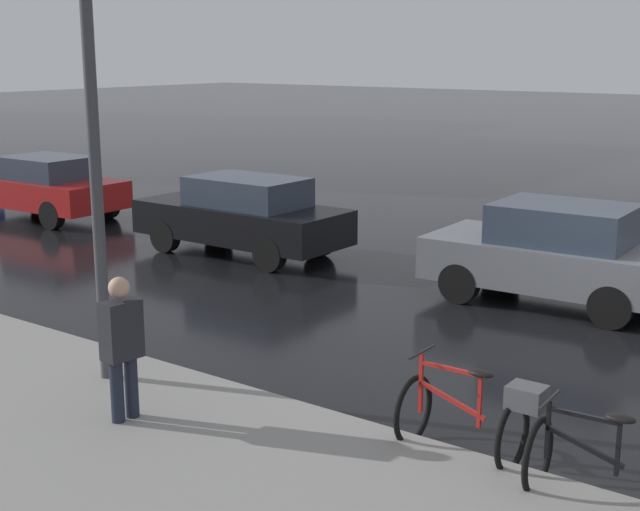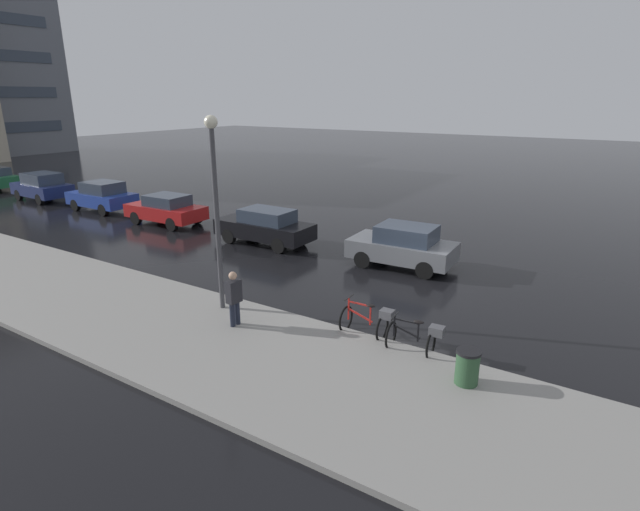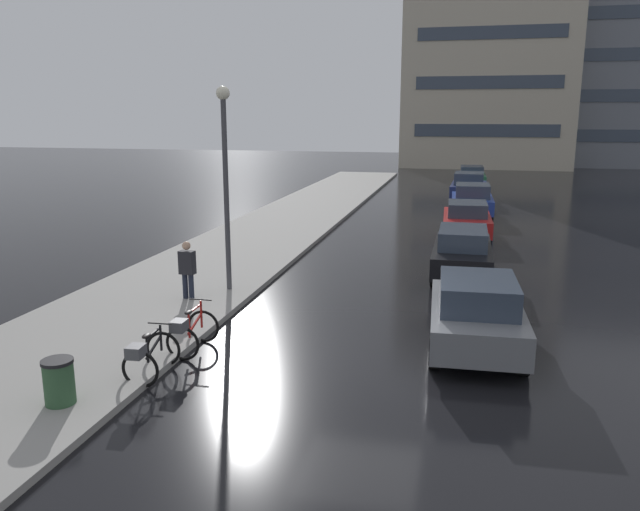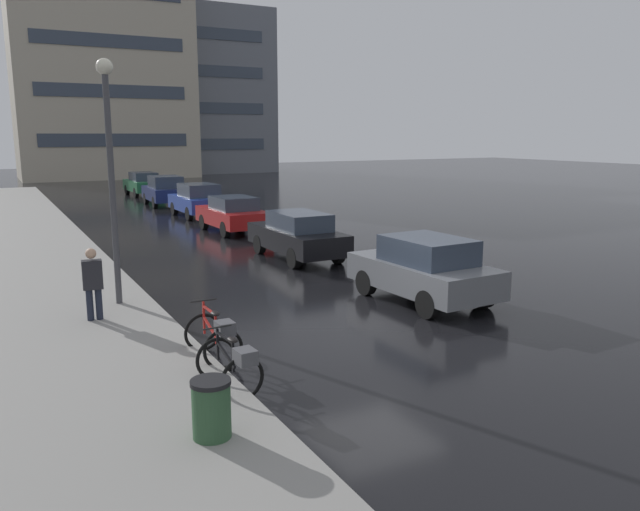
{
  "view_description": "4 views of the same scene",
  "coord_description": "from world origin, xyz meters",
  "px_view_note": "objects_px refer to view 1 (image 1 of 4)",
  "views": [
    {
      "loc": [
        -10.84,
        -3.94,
        3.91
      ],
      "look_at": [
        -0.32,
        3.85,
        0.87
      ],
      "focal_mm": 50.0,
      "sensor_mm": 36.0,
      "label": 1
    },
    {
      "loc": [
        -14.22,
        -5.68,
        6.06
      ],
      "look_at": [
        -1.3,
        2.54,
        1.16
      ],
      "focal_mm": 28.0,
      "sensor_mm": 36.0,
      "label": 2
    },
    {
      "loc": [
        1.87,
        -11.71,
        4.89
      ],
      "look_at": [
        -1.66,
        3.49,
        1.34
      ],
      "focal_mm": 35.0,
      "sensor_mm": 36.0,
      "label": 3
    },
    {
      "loc": [
        -6.87,
        -10.53,
        4.0
      ],
      "look_at": [
        0.74,
        3.66,
        0.85
      ],
      "focal_mm": 35.0,
      "sensor_mm": 36.0,
      "label": 4
    }
  ],
  "objects_px": {
    "bicycle_second": "(476,414)",
    "car_grey": "(555,253)",
    "pedestrian": "(122,346)",
    "car_red": "(45,187)",
    "streetlamp": "(91,88)",
    "bicycle_nearest": "(613,462)",
    "car_black": "(243,215)"
  },
  "relations": [
    {
      "from": "car_grey",
      "to": "pedestrian",
      "type": "bearing_deg",
      "value": 166.98
    },
    {
      "from": "bicycle_nearest",
      "to": "car_grey",
      "type": "bearing_deg",
      "value": 26.34
    },
    {
      "from": "car_grey",
      "to": "pedestrian",
      "type": "relative_size",
      "value": 2.33
    },
    {
      "from": "car_red",
      "to": "pedestrian",
      "type": "relative_size",
      "value": 2.43
    },
    {
      "from": "bicycle_second",
      "to": "car_red",
      "type": "xyz_separation_m",
      "value": [
        5.55,
        14.03,
        0.26
      ]
    },
    {
      "from": "car_black",
      "to": "car_red",
      "type": "xyz_separation_m",
      "value": [
        0.12,
        6.29,
        -0.03
      ]
    },
    {
      "from": "bicycle_nearest",
      "to": "car_red",
      "type": "relative_size",
      "value": 0.34
    },
    {
      "from": "car_black",
      "to": "pedestrian",
      "type": "height_order",
      "value": "pedestrian"
    },
    {
      "from": "bicycle_nearest",
      "to": "streetlamp",
      "type": "xyz_separation_m",
      "value": [
        -0.64,
        5.77,
        3.02
      ]
    },
    {
      "from": "bicycle_nearest",
      "to": "bicycle_second",
      "type": "relative_size",
      "value": 0.98
    },
    {
      "from": "car_red",
      "to": "bicycle_nearest",
      "type": "bearing_deg",
      "value": -110.43
    },
    {
      "from": "bicycle_second",
      "to": "car_grey",
      "type": "xyz_separation_m",
      "value": [
        5.78,
        1.56,
        0.32
      ]
    },
    {
      "from": "car_red",
      "to": "streetlamp",
      "type": "height_order",
      "value": "streetlamp"
    },
    {
      "from": "bicycle_nearest",
      "to": "pedestrian",
      "type": "distance_m",
      "value": 4.86
    },
    {
      "from": "bicycle_nearest",
      "to": "pedestrian",
      "type": "bearing_deg",
      "value": 106.09
    },
    {
      "from": "pedestrian",
      "to": "streetlamp",
      "type": "height_order",
      "value": "streetlamp"
    },
    {
      "from": "bicycle_second",
      "to": "pedestrian",
      "type": "xyz_separation_m",
      "value": [
        -1.54,
        3.25,
        0.45
      ]
    },
    {
      "from": "car_black",
      "to": "bicycle_second",
      "type": "bearing_deg",
      "value": -125.03
    },
    {
      "from": "car_grey",
      "to": "bicycle_second",
      "type": "bearing_deg",
      "value": -164.9
    },
    {
      "from": "car_red",
      "to": "streetlamp",
      "type": "distance_m",
      "value": 11.9
    },
    {
      "from": "pedestrian",
      "to": "streetlamp",
      "type": "xyz_separation_m",
      "value": [
        0.7,
        1.12,
        2.56
      ]
    },
    {
      "from": "car_black",
      "to": "pedestrian",
      "type": "bearing_deg",
      "value": -147.19
    },
    {
      "from": "pedestrian",
      "to": "streetlamp",
      "type": "relative_size",
      "value": 0.3
    },
    {
      "from": "bicycle_second",
      "to": "streetlamp",
      "type": "distance_m",
      "value": 5.37
    },
    {
      "from": "bicycle_second",
      "to": "pedestrian",
      "type": "relative_size",
      "value": 0.83
    },
    {
      "from": "car_black",
      "to": "streetlamp",
      "type": "height_order",
      "value": "streetlamp"
    },
    {
      "from": "car_red",
      "to": "streetlamp",
      "type": "xyz_separation_m",
      "value": [
        -6.39,
        -9.66,
        2.75
      ]
    },
    {
      "from": "bicycle_nearest",
      "to": "car_grey",
      "type": "relative_size",
      "value": 0.35
    },
    {
      "from": "pedestrian",
      "to": "car_black",
      "type": "bearing_deg",
      "value": 32.81
    },
    {
      "from": "bicycle_second",
      "to": "car_grey",
      "type": "bearing_deg",
      "value": 15.1
    },
    {
      "from": "bicycle_second",
      "to": "car_grey",
      "type": "height_order",
      "value": "car_grey"
    },
    {
      "from": "car_grey",
      "to": "car_red",
      "type": "height_order",
      "value": "car_grey"
    }
  ]
}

